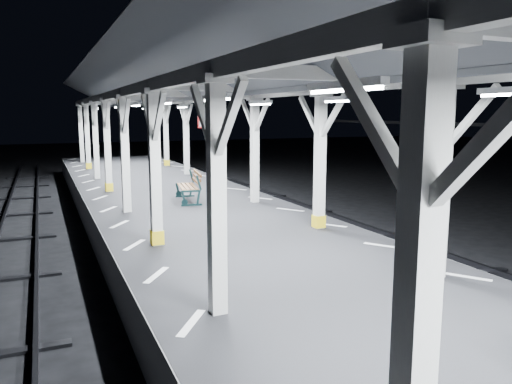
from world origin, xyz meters
TOP-DOWN VIEW (x-y plane):
  - ground at (0.00, 0.00)m, footprint 120.00×120.00m
  - platform at (0.00, 0.00)m, footprint 6.00×50.00m
  - hazard_stripes_left at (-2.45, 0.00)m, footprint 1.00×48.00m
  - hazard_stripes_right at (2.45, 0.00)m, footprint 1.00×48.00m
  - track_right at (5.00, 0.00)m, footprint 2.20×60.00m
  - canopy at (0.00, -0.02)m, footprint 5.40×49.00m
  - bench_mid at (0.19, 6.99)m, footprint 0.91×1.84m

SIDE VIEW (x-z plane):
  - ground at x=0.00m, z-range 0.00..0.00m
  - track_right at x=5.00m, z-range 0.00..0.16m
  - platform at x=0.00m, z-range 0.00..1.00m
  - hazard_stripes_left at x=-2.45m, z-range 1.00..1.01m
  - hazard_stripes_right at x=2.45m, z-range 1.00..1.01m
  - bench_mid at x=0.19m, z-range 1.03..1.99m
  - canopy at x=0.00m, z-range 2.23..6.88m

